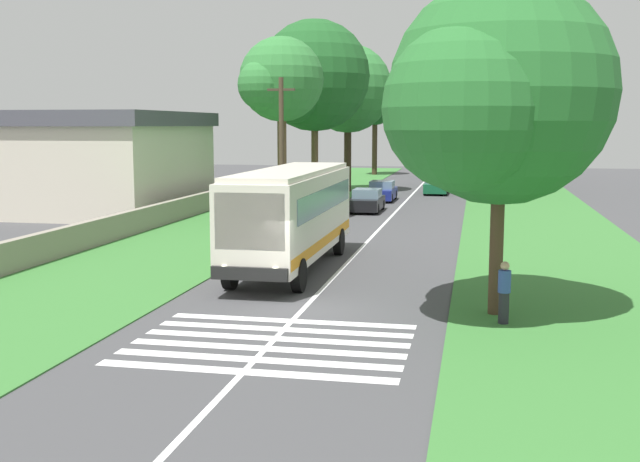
# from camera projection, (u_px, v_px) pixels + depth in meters

# --- Properties ---
(ground) EXTENTS (160.00, 160.00, 0.00)m
(ground) POSITION_uv_depth(u_px,v_px,m) (302.00, 311.00, 22.46)
(ground) COLOR #424244
(grass_verge_left) EXTENTS (120.00, 8.00, 0.04)m
(grass_verge_left) POSITION_uv_depth(u_px,v_px,m) (208.00, 233.00, 38.64)
(grass_verge_left) COLOR #387533
(grass_verge_left) RESTS_ON ground
(grass_verge_right) EXTENTS (120.00, 8.00, 0.04)m
(grass_verge_right) POSITION_uv_depth(u_px,v_px,m) (549.00, 242.00, 35.42)
(grass_verge_right) COLOR #387533
(grass_verge_right) RESTS_ON ground
(centre_line) EXTENTS (110.00, 0.16, 0.01)m
(centre_line) POSITION_uv_depth(u_px,v_px,m) (371.00, 238.00, 37.03)
(centre_line) COLOR silver
(centre_line) RESTS_ON ground
(coach_bus) EXTENTS (11.16, 2.62, 3.73)m
(coach_bus) POSITION_uv_depth(u_px,v_px,m) (292.00, 212.00, 28.73)
(coach_bus) COLOR silver
(coach_bus) RESTS_ON ground
(zebra_crossing) EXTENTS (4.95, 6.80, 0.01)m
(zebra_crossing) POSITION_uv_depth(u_px,v_px,m) (270.00, 343.00, 19.08)
(zebra_crossing) COLOR silver
(zebra_crossing) RESTS_ON ground
(trailing_car_0) EXTENTS (4.30, 1.78, 1.43)m
(trailing_car_0) POSITION_uv_depth(u_px,v_px,m) (367.00, 201.00, 48.07)
(trailing_car_0) COLOR black
(trailing_car_0) RESTS_ON ground
(trailing_car_1) EXTENTS (4.30, 1.78, 1.43)m
(trailing_car_1) POSITION_uv_depth(u_px,v_px,m) (382.00, 191.00, 55.03)
(trailing_car_1) COLOR navy
(trailing_car_1) RESTS_ON ground
(trailing_car_2) EXTENTS (4.30, 1.78, 1.43)m
(trailing_car_2) POSITION_uv_depth(u_px,v_px,m) (436.00, 185.00, 60.50)
(trailing_car_2) COLOR #145933
(trailing_car_2) RESTS_ON ground
(trailing_car_3) EXTENTS (4.30, 1.78, 1.43)m
(trailing_car_3) POSITION_uv_depth(u_px,v_px,m) (441.00, 179.00, 68.04)
(trailing_car_3) COLOR #145933
(trailing_car_3) RESTS_ON ground
(trailing_minibus_0) EXTENTS (6.00, 2.14, 2.53)m
(trailing_minibus_0) POSITION_uv_depth(u_px,v_px,m) (447.00, 163.00, 78.92)
(trailing_minibus_0) COLOR teal
(trailing_minibus_0) RESTS_ON ground
(roadside_tree_left_0) EXTENTS (9.10, 7.56, 12.40)m
(roadside_tree_left_0) POSITION_uv_depth(u_px,v_px,m) (311.00, 79.00, 52.61)
(roadside_tree_left_0) COLOR brown
(roadside_tree_left_0) RESTS_ON grass_verge_left
(roadside_tree_left_1) EXTENTS (5.69, 4.65, 10.12)m
(roadside_tree_left_1) POSITION_uv_depth(u_px,v_px,m) (281.00, 83.00, 42.81)
(roadside_tree_left_1) COLOR brown
(roadside_tree_left_1) RESTS_ON grass_verge_left
(roadside_tree_left_2) EXTENTS (5.59, 4.59, 9.83)m
(roadside_tree_left_2) POSITION_uv_depth(u_px,v_px,m) (374.00, 105.00, 82.84)
(roadside_tree_left_2) COLOR #3D2D1E
(roadside_tree_left_2) RESTS_ON grass_verge_left
(roadside_tree_left_3) EXTENTS (8.32, 7.04, 11.69)m
(roadside_tree_left_3) POSITION_uv_depth(u_px,v_px,m) (345.00, 91.00, 61.50)
(roadside_tree_left_3) COLOR #3D2D1E
(roadside_tree_left_3) RESTS_ON grass_verge_left
(roadside_tree_right_0) EXTENTS (5.71, 4.60, 9.61)m
(roadside_tree_right_0) POSITION_uv_depth(u_px,v_px,m) (487.00, 107.00, 79.58)
(roadside_tree_right_0) COLOR #3D2D1E
(roadside_tree_right_0) RESTS_ON grass_verge_right
(roadside_tree_right_1) EXTENTS (7.50, 6.20, 9.29)m
(roadside_tree_right_1) POSITION_uv_depth(u_px,v_px,m) (494.00, 98.00, 21.14)
(roadside_tree_right_1) COLOR #4C3826
(roadside_tree_right_1) RESTS_ON grass_verge_right
(roadside_tree_right_2) EXTENTS (7.11, 5.76, 9.73)m
(roadside_tree_right_2) POSITION_uv_depth(u_px,v_px,m) (484.00, 110.00, 69.66)
(roadside_tree_right_2) COLOR #3D2D1E
(roadside_tree_right_2) RESTS_ON grass_verge_right
(roadside_tree_right_3) EXTENTS (7.55, 6.43, 9.43)m
(roadside_tree_right_3) POSITION_uv_depth(u_px,v_px,m) (481.00, 116.00, 61.20)
(roadside_tree_right_3) COLOR #4C3826
(roadside_tree_right_3) RESTS_ON grass_verge_right
(utility_pole) EXTENTS (0.24, 1.40, 7.63)m
(utility_pole) POSITION_uv_depth(u_px,v_px,m) (281.00, 152.00, 38.74)
(utility_pole) COLOR #473828
(utility_pole) RESTS_ON grass_verge_left
(roadside_wall) EXTENTS (70.00, 0.40, 1.17)m
(roadside_wall) POSITION_uv_depth(u_px,v_px,m) (180.00, 209.00, 44.08)
(roadside_wall) COLOR gray
(roadside_wall) RESTS_ON grass_verge_left
(roadside_building) EXTENTS (13.41, 10.13, 6.14)m
(roadside_building) POSITION_uv_depth(u_px,v_px,m) (106.00, 161.00, 48.14)
(roadside_building) COLOR beige
(roadside_building) RESTS_ON ground
(pedestrian) EXTENTS (0.34, 0.34, 1.69)m
(pedestrian) POSITION_uv_depth(u_px,v_px,m) (504.00, 292.00, 20.75)
(pedestrian) COLOR #26262D
(pedestrian) RESTS_ON grass_verge_right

